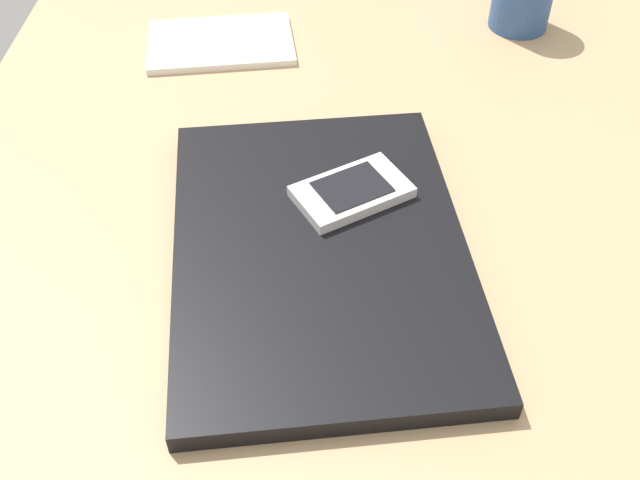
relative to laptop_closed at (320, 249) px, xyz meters
The scene contains 4 objects.
desk_surface 4.01cm from the laptop_closed, 58.08° to the right, with size 120.00×80.00×3.00cm, color tan.
laptop_closed is the anchor object (origin of this frame).
cell_phone_on_laptop 6.46cm from the laptop_closed, 22.78° to the right, with size 10.18×11.54×1.16cm.
notepad 36.51cm from the laptop_closed, 19.79° to the left, with size 11.17×16.92×0.80cm, color white.
Camera 1 is at (-45.62, 1.92, 48.92)cm, focal length 41.75 mm.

